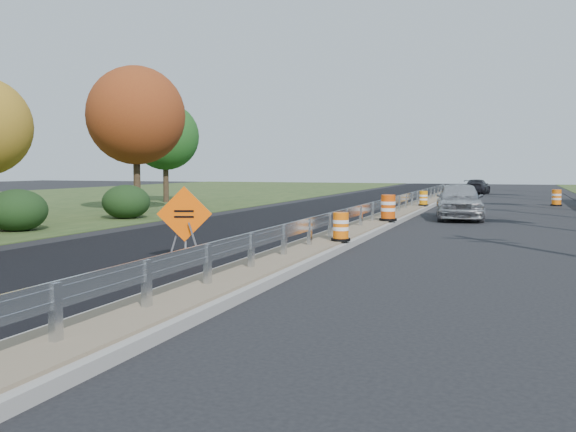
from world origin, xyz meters
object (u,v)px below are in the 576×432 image
(caution_sign, at_px, (185,243))
(barrel_median_far, at_px, (424,199))
(barrel_median_mid, at_px, (388,208))
(barrel_shoulder_mid, at_px, (557,198))
(car_silver, at_px, (459,201))
(car_dark_far, at_px, (477,187))
(barrel_median_near, at_px, (341,227))

(caution_sign, bearing_deg, barrel_median_far, 62.25)
(barrel_median_mid, xyz_separation_m, barrel_shoulder_mid, (6.89, 16.31, -0.25))
(barrel_median_mid, bearing_deg, car_silver, 63.00)
(barrel_shoulder_mid, relative_size, car_dark_far, 0.22)
(barrel_median_near, height_order, barrel_shoulder_mid, barrel_median_near)
(barrel_median_near, height_order, car_dark_far, car_dark_far)
(barrel_median_mid, bearing_deg, barrel_median_near, -90.00)
(barrel_median_mid, bearing_deg, caution_sign, -105.12)
(barrel_median_near, height_order, barrel_median_mid, barrel_median_mid)
(barrel_median_near, bearing_deg, caution_sign, -128.38)
(barrel_median_far, height_order, barrel_shoulder_mid, barrel_median_far)
(barrel_median_mid, xyz_separation_m, car_dark_far, (1.57, 31.58, -0.09))
(caution_sign, height_order, car_dark_far, caution_sign)
(barrel_median_near, xyz_separation_m, car_silver, (2.28, 11.56, 0.21))
(caution_sign, height_order, car_silver, caution_sign)
(barrel_median_near, distance_m, car_dark_far, 38.70)
(barrel_median_mid, distance_m, barrel_median_far, 10.08)
(barrel_median_near, xyz_separation_m, car_dark_far, (1.57, 38.67, 0.00))
(barrel_shoulder_mid, distance_m, car_silver, 12.71)
(car_dark_far, bearing_deg, caution_sign, 89.43)
(barrel_median_mid, distance_m, car_silver, 5.02)
(caution_sign, relative_size, car_silver, 0.38)
(car_silver, xyz_separation_m, car_dark_far, (-0.71, 27.11, -0.20))
(barrel_median_far, bearing_deg, barrel_median_mid, -90.00)
(barrel_shoulder_mid, relative_size, car_silver, 0.20)
(caution_sign, relative_size, barrel_median_far, 2.35)
(barrel_median_far, height_order, car_dark_far, car_dark_far)
(caution_sign, bearing_deg, car_silver, 51.38)
(car_silver, bearing_deg, barrel_median_far, 105.06)
(car_silver, distance_m, car_dark_far, 27.12)
(caution_sign, height_order, barrel_median_near, caution_sign)
(barrel_median_near, relative_size, barrel_median_mid, 0.80)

